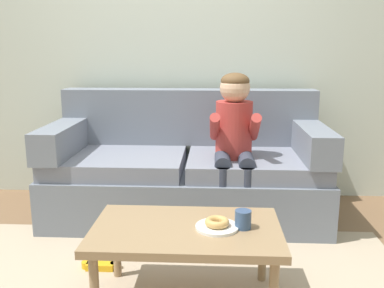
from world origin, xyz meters
name	(u,v)px	position (x,y,z in m)	size (l,w,h in m)	color
ground	(154,268)	(0.00, 0.00, 0.00)	(10.00, 10.00, 0.00)	brown
wall_back	(174,32)	(0.00, 1.40, 1.40)	(8.00, 0.10, 2.80)	beige
couch	(187,172)	(0.14, 0.85, 0.34)	(2.03, 0.90, 0.94)	slate
coffee_table	(186,236)	(0.22, -0.34, 0.37)	(0.93, 0.57, 0.41)	#937551
person_child	(234,136)	(0.49, 0.64, 0.67)	(0.34, 0.58, 1.10)	#AD3833
plate	(217,227)	(0.37, -0.35, 0.42)	(0.21, 0.21, 0.01)	white
donut	(217,222)	(0.37, -0.35, 0.44)	(0.12, 0.12, 0.04)	tan
mug	(243,219)	(0.49, -0.34, 0.46)	(0.08, 0.08, 0.09)	#334C72
toy_controller	(101,266)	(-0.30, -0.04, 0.03)	(0.23, 0.09, 0.05)	gold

